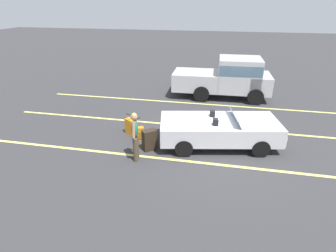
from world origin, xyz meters
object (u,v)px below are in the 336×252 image
Objects in this scene: convertible_car at (225,130)px; traveler_person at (135,134)px; suitcase_medium_bright at (131,126)px; suitcase_small_carryon at (139,133)px; parked_pickup_truck_near at (229,77)px; suitcase_large_black at (150,140)px.

traveler_person is at bearing -160.81° from convertible_car.
suitcase_small_carryon is (0.46, -0.40, -0.06)m from suitcase_medium_bright.
parked_pickup_truck_near is (3.24, 5.61, 0.85)m from suitcase_small_carryon.
traveler_person reaches higher than suitcase_medium_bright.
suitcase_small_carryon is at bearing 173.85° from convertible_car.
parked_pickup_truck_near is at bearing -3.27° from suitcase_medium_bright.
suitcase_medium_bright reaches higher than suitcase_large_black.
convertible_car is 2.66× the size of traveler_person.
suitcase_large_black is (-2.52, -0.89, -0.22)m from convertible_car.
parked_pickup_truck_near reaches higher than suitcase_large_black.
convertible_car is at bearing -60.15° from suitcase_medium_bright.
suitcase_medium_bright is at bearing 166.75° from convertible_car.
suitcase_small_carryon is 0.17× the size of parked_pickup_truck_near.
traveler_person reaches higher than convertible_car.
suitcase_medium_bright is 0.99× the size of suitcase_small_carryon.
suitcase_medium_bright is 2.02m from traveler_person.
suitcase_small_carryon is 6.53m from parked_pickup_truck_near.
suitcase_large_black is at bearing -102.62° from suitcase_medium_bright.
suitcase_large_black is at bearing 20.57° from suitcase_small_carryon.
suitcase_medium_bright is at bearing 5.91° from suitcase_large_black.
suitcase_medium_bright is (-1.04, 1.03, -0.06)m from suitcase_large_black.
convertible_car is 5.09× the size of suitcase_small_carryon.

